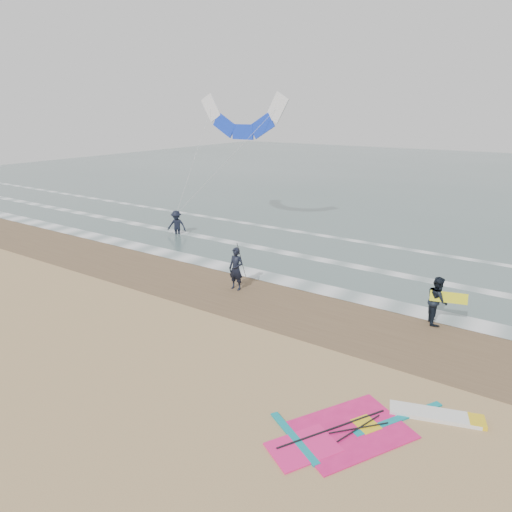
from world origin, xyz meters
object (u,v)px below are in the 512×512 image
Objects in this scene: surf_kite at (243,120)px; person_walking at (437,300)px; person_standing at (236,269)px; person_wading at (176,220)px; windsurf_rig at (374,427)px.

person_walking is at bearing -27.47° from surf_kite.
person_standing is 1.01× the size of person_wading.
person_standing is 1.05× the size of person_walking.
windsurf_rig is at bearing -35.37° from person_standing.
surf_kite is at bearing 28.94° from person_wading.
surf_kite is at bearing 37.83° from person_walking.
person_standing reaches higher than windsurf_rig.
surf_kite is (-5.85, 8.80, 6.13)m from person_standing.
surf_kite reaches higher than windsurf_rig.
person_standing is (-8.49, 5.66, 0.94)m from windsurf_rig.
person_wading reaches higher than windsurf_rig.
person_standing is at bearing 146.30° from windsurf_rig.
person_wading is at bearing 146.45° from person_standing.
person_walking is at bearing 8.35° from person_standing.
surf_kite is at bearing 121.96° from person_standing.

